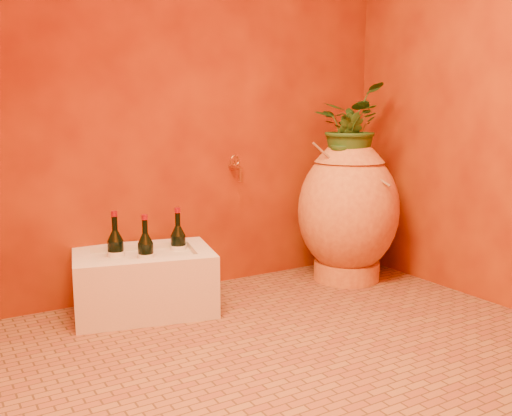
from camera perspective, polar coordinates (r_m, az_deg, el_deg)
floor at (r=2.61m, az=3.60°, el=-13.52°), size 2.50×2.50×0.00m
wall_back at (r=3.27m, az=-6.38°, el=13.64°), size 2.50×0.02×2.50m
wall_right at (r=3.27m, az=22.72°, el=12.93°), size 0.02×2.00×2.50m
amphora at (r=3.48m, az=9.19°, el=-0.17°), size 0.71×0.71×0.87m
stone_basin at (r=3.01m, az=-11.13°, el=-7.31°), size 0.78×0.62×0.32m
wine_bottle_a at (r=3.09m, az=-7.77°, el=-3.98°), size 0.08×0.08×0.34m
wine_bottle_b at (r=3.01m, az=-13.83°, el=-4.50°), size 0.08×0.08×0.35m
wine_bottle_c at (r=2.95m, az=-10.95°, el=-4.77°), size 0.08×0.08×0.33m
wall_tap at (r=3.32m, az=-2.00°, el=4.12°), size 0.06×0.13×0.15m
plant_main at (r=3.44m, az=9.24°, el=8.14°), size 0.59×0.59×0.50m
plant_side at (r=3.36m, az=9.02°, el=6.60°), size 0.23×0.24×0.34m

